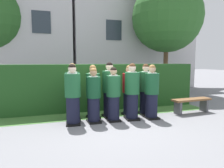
% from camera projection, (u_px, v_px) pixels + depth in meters
% --- Properties ---
extents(ground_plane, '(60.00, 60.00, 0.00)m').
position_uv_depth(ground_plane, '(114.00, 121.00, 6.01)').
color(ground_plane, slate).
extents(student_front_row_0, '(0.44, 0.54, 1.65)m').
position_uv_depth(student_front_row_0, '(73.00, 96.00, 5.60)').
color(student_front_row_0, black).
rests_on(student_front_row_0, ground).
extents(student_front_row_1, '(0.40, 0.49, 1.54)m').
position_uv_depth(student_front_row_1, '(94.00, 97.00, 5.78)').
color(student_front_row_1, black).
rests_on(student_front_row_1, ground).
extents(student_front_row_2, '(0.41, 0.50, 1.56)m').
position_uv_depth(student_front_row_2, '(113.00, 95.00, 5.94)').
color(student_front_row_2, black).
rests_on(student_front_row_2, ground).
extents(student_front_row_3, '(0.43, 0.51, 1.67)m').
position_uv_depth(student_front_row_3, '(132.00, 93.00, 6.08)').
color(student_front_row_3, black).
rests_on(student_front_row_3, ground).
extents(student_front_row_4, '(0.42, 0.47, 1.62)m').
position_uv_depth(student_front_row_4, '(152.00, 93.00, 6.19)').
color(student_front_row_4, black).
rests_on(student_front_row_4, ground).
extents(student_rear_row_0, '(0.43, 0.49, 1.67)m').
position_uv_depth(student_rear_row_0, '(73.00, 93.00, 6.08)').
color(student_rear_row_0, black).
rests_on(student_rear_row_0, ground).
extents(student_rear_row_1, '(0.42, 0.51, 1.61)m').
position_uv_depth(student_rear_row_1, '(93.00, 93.00, 6.22)').
color(student_rear_row_1, black).
rests_on(student_rear_row_1, ground).
extents(student_rear_row_2, '(0.44, 0.49, 1.70)m').
position_uv_depth(student_rear_row_2, '(109.00, 91.00, 6.33)').
color(student_rear_row_2, black).
rests_on(student_rear_row_2, ground).
extents(student_in_red_blazer, '(0.42, 0.50, 1.60)m').
position_uv_depth(student_in_red_blazer, '(129.00, 92.00, 6.55)').
color(student_in_red_blazer, black).
rests_on(student_in_red_blazer, ground).
extents(student_rear_row_4, '(0.43, 0.49, 1.64)m').
position_uv_depth(student_rear_row_4, '(145.00, 90.00, 6.65)').
color(student_rear_row_4, black).
rests_on(student_rear_row_4, ground).
extents(hedge, '(7.16, 0.70, 1.61)m').
position_uv_depth(hedge, '(100.00, 87.00, 7.44)').
color(hedge, '#214C1E').
rests_on(hedge, ground).
extents(school_building_main, '(8.15, 3.46, 7.85)m').
position_uv_depth(school_building_main, '(131.00, 26.00, 13.54)').
color(school_building_main, silver).
rests_on(school_building_main, ground).
extents(school_building_annex, '(5.94, 4.31, 7.57)m').
position_uv_depth(school_building_annex, '(19.00, 23.00, 11.80)').
color(school_building_annex, silver).
rests_on(school_building_annex, ground).
extents(oak_tree_right, '(3.66, 3.66, 5.84)m').
position_uv_depth(oak_tree_right, '(167.00, 17.00, 10.79)').
color(oak_tree_right, brown).
rests_on(oak_tree_right, ground).
extents(wooden_bench, '(1.42, 0.45, 0.48)m').
position_uv_depth(wooden_bench, '(191.00, 102.00, 6.88)').
color(wooden_bench, brown).
rests_on(wooden_bench, ground).
extents(lawn_strip, '(7.16, 0.90, 0.01)m').
position_uv_depth(lawn_strip, '(107.00, 114.00, 6.77)').
color(lawn_strip, '#477A38').
rests_on(lawn_strip, ground).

